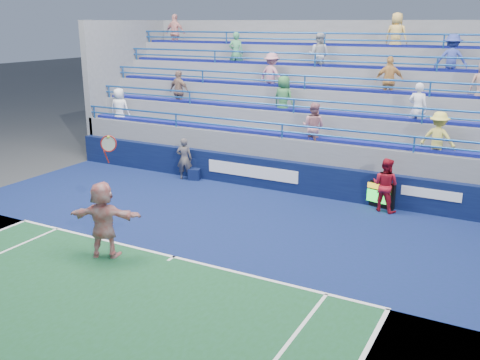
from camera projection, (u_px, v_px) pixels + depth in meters
The scene contains 8 objects.
ground at pixel (174, 258), 13.65m from camera, with size 120.00×120.00×0.00m, color #333538.
sponsor_wall at pixel (279, 175), 18.98m from camera, with size 18.00×0.32×1.10m.
bleacher_stand at pixel (317, 129), 21.88m from camera, with size 18.00×5.60×6.13m.
serve_speed_board at pixel (376, 193), 17.29m from camera, with size 1.28×0.45×0.89m.
judge_chair at pixel (195, 173), 20.33m from camera, with size 0.54×0.55×0.77m.
tennis_player at pixel (103, 219), 13.45m from camera, with size 1.94×1.23×3.20m.
line_judge at pixel (184, 159), 20.20m from camera, with size 0.59×0.39×1.61m, color #151A39.
ball_girl at pixel (385, 185), 16.77m from camera, with size 0.84×0.66×1.73m, color #A61323.
Camera 1 is at (7.42, -10.22, 5.79)m, focal length 40.00 mm.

